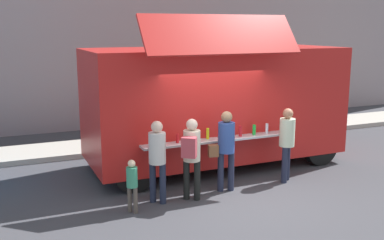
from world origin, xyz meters
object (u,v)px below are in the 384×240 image
at_px(customer_front_ordering, 226,144).
at_px(child_near_queue, 132,181).
at_px(customer_mid_with_backpack, 191,151).
at_px(customer_extra_browsing, 287,138).
at_px(trash_bin, 296,117).
at_px(food_truck_main, 216,102).
at_px(customer_rear_waiting, 157,155).

height_order(customer_front_ordering, child_near_queue, customer_front_ordering).
bearing_deg(customer_front_ordering, customer_mid_with_backpack, 116.15).
bearing_deg(child_near_queue, customer_extra_browsing, -32.35).
bearing_deg(trash_bin, customer_front_ordering, -139.14).
relative_size(customer_front_ordering, child_near_queue, 1.67).
bearing_deg(child_near_queue, customer_front_ordering, -28.50).
bearing_deg(trash_bin, food_truck_main, -150.65).
relative_size(trash_bin, customer_rear_waiting, 0.58).
bearing_deg(customer_front_ordering, customer_rear_waiting, 105.01).
relative_size(food_truck_main, child_near_queue, 6.09).
relative_size(customer_rear_waiting, customer_extra_browsing, 0.99).
relative_size(customer_rear_waiting, child_near_queue, 1.61).
height_order(customer_front_ordering, customer_mid_with_backpack, customer_front_ordering).
xyz_separation_m(food_truck_main, customer_rear_waiting, (-2.18, -1.88, -0.62)).
bearing_deg(customer_rear_waiting, customer_mid_with_backpack, -57.13).
bearing_deg(customer_mid_with_backpack, food_truck_main, -2.20).
bearing_deg(child_near_queue, customer_rear_waiting, -13.18).
bearing_deg(customer_mid_with_backpack, trash_bin, -17.78).
xyz_separation_m(customer_front_ordering, customer_rear_waiting, (-1.55, -0.09, -0.03)).
xyz_separation_m(trash_bin, customer_extra_browsing, (-3.21, -4.11, 0.53)).
distance_m(food_truck_main, customer_front_ordering, 2.00).
relative_size(customer_extra_browsing, child_near_queue, 1.63).
bearing_deg(customer_mid_with_backpack, child_near_queue, 130.97).
bearing_deg(customer_front_ordering, customer_extra_browsing, -77.76).
height_order(customer_front_ordering, customer_rear_waiting, customer_front_ordering).
xyz_separation_m(trash_bin, customer_rear_waiting, (-6.31, -4.21, 0.52)).
distance_m(trash_bin, customer_front_ordering, 6.32).
distance_m(food_truck_main, customer_rear_waiting, 2.95).
distance_m(food_truck_main, trash_bin, 4.87).
distance_m(food_truck_main, child_near_queue, 3.66).
height_order(food_truck_main, customer_mid_with_backpack, food_truck_main).
relative_size(food_truck_main, customer_extra_browsing, 3.74).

